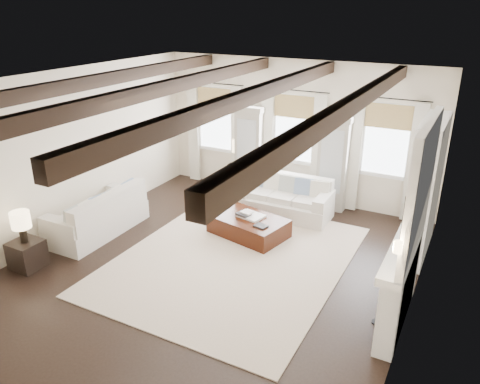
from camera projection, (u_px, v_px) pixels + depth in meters
The scene contains 16 objects.
ground at pixel (211, 269), 8.17m from camera, with size 7.50×7.50×0.00m, color black.
room_shell at pixel (274, 158), 7.87m from camera, with size 6.54×7.54×3.22m.
area_rug at pixel (233, 259), 8.46m from camera, with size 3.81×4.70×0.02m, color #C7B19B.
sofa_back at pixel (286, 199), 10.16m from camera, with size 2.01×0.94×0.85m.
sofa_left at pixel (100, 216), 9.32m from camera, with size 0.97×2.10×0.89m.
ottoman at pixel (249, 226), 9.29m from camera, with size 1.46×0.91×0.38m, color black.
tray at pixel (251, 216), 9.25m from camera, with size 0.50×0.38×0.04m, color white.
book_lower at pixel (244, 214), 9.23m from camera, with size 0.26×0.20×0.04m, color #262628.
book_upper at pixel (247, 212), 9.22m from camera, with size 0.22×0.17×0.03m, color beige.
book_loose at pixel (261, 226), 8.83m from camera, with size 0.24×0.18×0.03m, color #262628.
side_table_front at pixel (27, 254), 8.14m from camera, with size 0.50×0.50×0.50m, color black.
lamp_front at pixel (21, 222), 7.90m from camera, with size 0.33×0.33×0.56m.
side_table_back at pixel (239, 175), 11.74m from camera, with size 0.41×0.41×0.62m, color black.
lamp_back at pixel (239, 146), 11.46m from camera, with size 0.37×0.37×0.64m.
candlestick_near at pixel (379, 306), 6.68m from camera, with size 0.15×0.15×0.72m.
candlestick_far at pixel (384, 292), 6.97m from camera, with size 0.15×0.15×0.74m.
Camera 1 is at (3.75, -6.01, 4.31)m, focal length 35.00 mm.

